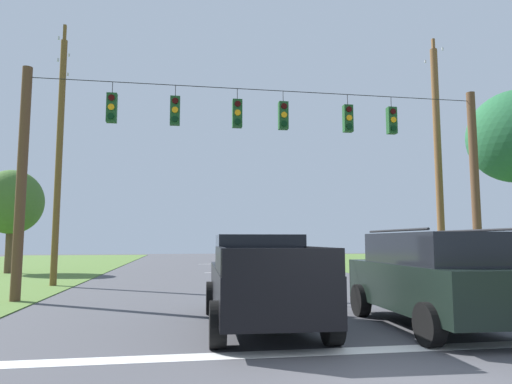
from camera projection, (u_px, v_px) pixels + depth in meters
name	position (u px, v px, depth m)	size (l,w,h in m)	color
stop_bar_stripe	(340.00, 351.00, 7.52)	(12.87, 0.45, 0.01)	white
lane_dash_0	(270.00, 303.00, 13.41)	(0.15, 2.50, 0.01)	white
lane_dash_1	(238.00, 281.00, 20.84)	(0.15, 2.50, 0.01)	white
lane_dash_2	(227.00, 272.00, 26.22)	(0.15, 2.50, 0.01)	white
lane_dash_3	(214.00, 264.00, 35.71)	(0.15, 2.50, 0.01)	white
overhead_signal_span	(265.00, 167.00, 15.22)	(15.56, 0.31, 7.24)	brown
pickup_truck	(261.00, 280.00, 9.83)	(2.45, 5.47, 1.95)	black
suv_black	(433.00, 277.00, 9.63)	(2.31, 4.85, 2.05)	black
distant_car_crossing_white	(416.00, 261.00, 23.44)	(4.36, 2.13, 1.52)	silver
utility_pole_mid_right	(438.00, 160.00, 20.34)	(0.32, 1.53, 11.04)	brown
utility_pole_near_left	(59.00, 151.00, 18.86)	(0.26, 1.82, 10.97)	brown
tree_roadside_right	(12.00, 202.00, 25.63)	(3.42, 3.42, 5.80)	brown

